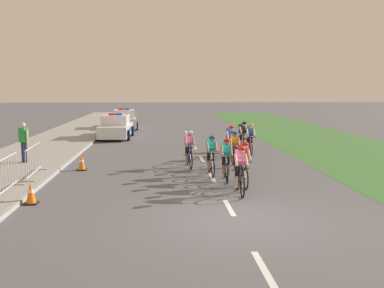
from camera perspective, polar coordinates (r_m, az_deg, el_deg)
The scene contains 21 objects.
ground_plane at distance 11.08m, azimuth 5.72°, elevation -9.74°, with size 160.00×160.00×0.00m, color #56565B.
sidewalk_slab at distance 25.36m, azimuth -17.87°, elevation -0.12°, with size 4.28×60.00×0.12m, color gray.
kerb_edge at distance 24.95m, azimuth -13.28°, elevation -0.07°, with size 0.16×60.00×0.13m, color #9E9E99.
grass_verge at distance 26.46m, azimuth 17.34°, elevation 0.08°, with size 7.00×60.00×0.01m, color #3D7033.
lane_markings_centre at distance 19.81m, azimuth 1.28°, elevation -1.99°, with size 0.14×25.60×0.01m.
cyclist_lead at distance 13.39m, azimuth 6.31°, elevation -3.26°, with size 0.42×1.72×1.56m.
cyclist_second at distance 14.42m, azimuth 6.70°, elevation -2.48°, with size 0.42×1.72×1.56m.
cyclist_third at distance 15.24m, azimuth 4.50°, elevation -1.92°, with size 0.44×1.72×1.56m.
cyclist_fourth at distance 16.13m, azimuth 2.52°, elevation -1.37°, with size 0.42×1.72×1.56m.
cyclist_fifth at distance 17.72m, azimuth 5.55°, elevation -0.60°, with size 0.44×1.72×1.56m.
cyclist_sixth at distance 17.75m, azimuth -0.38°, elevation -0.55°, with size 0.44×1.72×1.56m.
cyclist_seventh at distance 20.11m, azimuth 5.02°, elevation 0.38°, with size 0.42×1.72×1.56m.
cyclist_eighth at distance 22.42m, azimuth 6.63°, elevation 1.10°, with size 0.46×1.72×1.56m.
cyclist_ninth at distance 21.29m, azimuth 7.61°, elevation 0.74°, with size 0.44×1.72×1.56m.
police_car_nearest at distance 28.20m, azimuth -9.92°, elevation 2.13°, with size 2.09×4.44×1.59m.
police_car_second at distance 34.47m, azimuth -8.86°, elevation 3.12°, with size 2.31×4.55×1.59m.
crowd_barrier_front at distance 14.13m, azimuth -23.19°, elevation -3.84°, with size 0.59×2.32×1.07m.
crowd_barrier_middle at distance 16.54m, azimuth -20.01°, elevation -2.10°, with size 0.64×2.32×1.07m.
traffic_cone_near at distance 13.11m, azimuth -20.33°, elevation -6.05°, with size 0.36×0.36×0.64m.
traffic_cone_mid at distance 17.72m, azimuth -14.23°, elevation -2.35°, with size 0.36×0.36×0.64m.
spectator_middle at distance 19.50m, azimuth -21.14°, elevation 0.55°, with size 0.47×0.39×1.68m.
Camera 1 is at (-1.84, -10.42, 3.29)m, focal length 40.80 mm.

